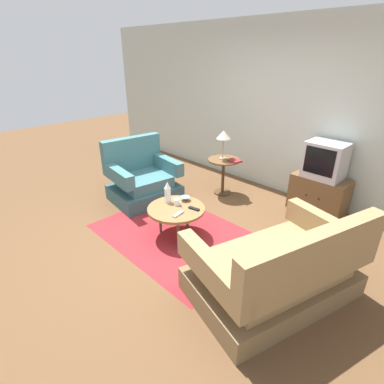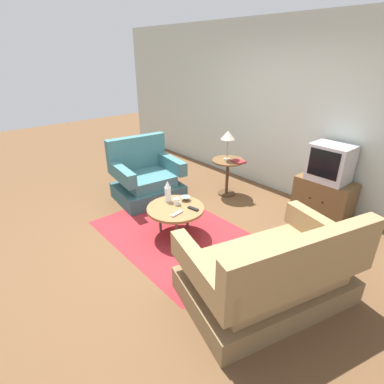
{
  "view_description": "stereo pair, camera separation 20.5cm",
  "coord_description": "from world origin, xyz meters",
  "views": [
    {
      "loc": [
        2.41,
        -2.24,
        2.19
      ],
      "look_at": [
        -0.1,
        0.22,
        0.55
      ],
      "focal_mm": 28.1,
      "sensor_mm": 36.0,
      "label": 1
    },
    {
      "loc": [
        2.55,
        -2.09,
        2.19
      ],
      "look_at": [
        -0.1,
        0.22,
        0.55
      ],
      "focal_mm": 28.1,
      "sensor_mm": 36.0,
      "label": 2
    }
  ],
  "objects": [
    {
      "name": "coffee_table",
      "position": [
        -0.13,
        -0.03,
        0.37
      ],
      "size": [
        0.73,
        0.73,
        0.4
      ],
      "color": "olive",
      "rests_on": "ground"
    },
    {
      "name": "mug",
      "position": [
        -0.18,
        0.03,
        0.44
      ],
      "size": [
        0.12,
        0.08,
        0.08
      ],
      "color": "white",
      "rests_on": "coffee_table"
    },
    {
      "name": "ground_plane",
      "position": [
        0.0,
        0.0,
        0.0
      ],
      "size": [
        16.0,
        16.0,
        0.0
      ],
      "primitive_type": "plane",
      "color": "brown"
    },
    {
      "name": "tv_remote_silver",
      "position": [
        0.02,
        -0.13,
        0.41
      ],
      "size": [
        0.07,
        0.18,
        0.02
      ],
      "rotation": [
        0.0,
        0.0,
        4.89
      ],
      "color": "#B2B2B7",
      "rests_on": "coffee_table"
    },
    {
      "name": "tv_stand",
      "position": [
        0.85,
        1.92,
        0.27
      ],
      "size": [
        0.78,
        0.45,
        0.55
      ],
      "color": "brown",
      "rests_on": "ground"
    },
    {
      "name": "bowl",
      "position": [
        -0.2,
        0.19,
        0.43
      ],
      "size": [
        0.13,
        0.13,
        0.05
      ],
      "color": "slate",
      "rests_on": "coffee_table"
    },
    {
      "name": "side_table",
      "position": [
        -0.55,
        1.39,
        0.44
      ],
      "size": [
        0.52,
        0.52,
        0.61
      ],
      "color": "brown",
      "rests_on": "ground"
    },
    {
      "name": "tv_remote_dark",
      "position": [
        0.06,
        0.1,
        0.41
      ],
      "size": [
        0.15,
        0.07,
        0.02
      ],
      "rotation": [
        0.0,
        0.0,
        3.34
      ],
      "color": "black",
      "rests_on": "coffee_table"
    },
    {
      "name": "book",
      "position": [
        -0.36,
        1.42,
        0.62
      ],
      "size": [
        0.23,
        0.18,
        0.03
      ],
      "rotation": [
        0.0,
        0.0,
        -0.11
      ],
      "color": "maroon",
      "rests_on": "side_table"
    },
    {
      "name": "back_wall",
      "position": [
        0.0,
        2.23,
        1.35
      ],
      "size": [
        9.0,
        0.12,
        2.7
      ],
      "primitive_type": "cube",
      "color": "#B2BCB2",
      "rests_on": "ground"
    },
    {
      "name": "television",
      "position": [
        0.85,
        1.92,
        0.81
      ],
      "size": [
        0.52,
        0.43,
        0.52
      ],
      "color": "#B7B7BC",
      "rests_on": "tv_stand"
    },
    {
      "name": "couch",
      "position": [
        1.36,
        -0.08,
        0.3
      ],
      "size": [
        1.38,
        1.76,
        0.94
      ],
      "rotation": [
        0.0,
        0.0,
        1.29
      ],
      "color": "brown",
      "rests_on": "ground"
    },
    {
      "name": "vase",
      "position": [
        -0.33,
        -0.0,
        0.54
      ],
      "size": [
        0.08,
        0.08,
        0.29
      ],
      "color": "white",
      "rests_on": "coffee_table"
    },
    {
      "name": "table_lamp",
      "position": [
        -0.57,
        1.38,
        0.99
      ],
      "size": [
        0.22,
        0.22,
        0.47
      ],
      "color": "#9E937A",
      "rests_on": "side_table"
    },
    {
      "name": "armchair",
      "position": [
        -1.34,
        0.31,
        0.32
      ],
      "size": [
        0.95,
        1.08,
        0.96
      ],
      "rotation": [
        0.0,
        0.0,
        -1.69
      ],
      "color": "#325C60",
      "rests_on": "ground"
    },
    {
      "name": "area_rug",
      "position": [
        -0.13,
        -0.03,
        0.0
      ],
      "size": [
        2.11,
        1.51,
        0.0
      ],
      "primitive_type": "cube",
      "color": "maroon",
      "rests_on": "ground"
    }
  ]
}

